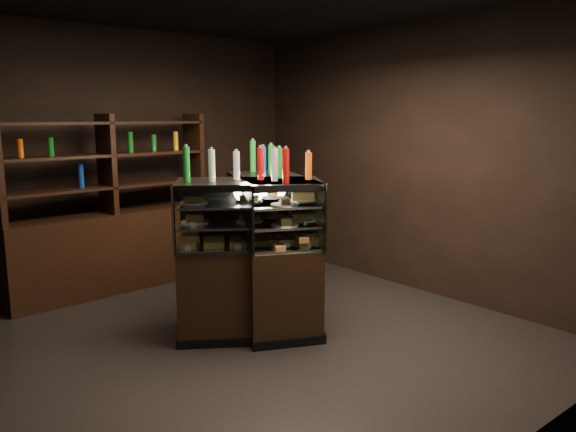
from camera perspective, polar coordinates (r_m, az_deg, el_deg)
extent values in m
plane|color=black|center=(5.19, -5.90, -12.29)|extent=(5.00, 5.00, 0.00)
cube|color=black|center=(7.04, -17.57, 5.80)|extent=(5.00, 0.02, 3.00)
cube|color=black|center=(3.08, 20.38, 0.60)|extent=(5.00, 0.02, 3.00)
cube|color=black|center=(6.54, 12.48, 5.73)|extent=(0.02, 5.00, 3.00)
cube|color=black|center=(5.43, -1.63, -6.58)|extent=(1.10, 1.42, 0.83)
cube|color=black|center=(5.55, -1.61, -10.30)|extent=(1.14, 1.46, 0.08)
cube|color=black|center=(5.23, -1.68, 3.66)|extent=(1.10, 1.42, 0.06)
cube|color=silver|center=(5.32, -1.65, -2.20)|extent=(1.04, 1.35, 0.02)
cube|color=silver|center=(5.28, -1.66, -0.13)|extent=(1.04, 1.35, 0.02)
cube|color=silver|center=(5.25, -1.67, 1.76)|extent=(1.04, 1.35, 0.02)
cube|color=white|center=(5.35, 1.74, 0.96)|extent=(0.53, 1.16, 0.59)
cylinder|color=silver|center=(5.95, -0.12, 1.90)|extent=(0.03, 0.03, 0.61)
cylinder|color=silver|center=(4.75, 3.84, -0.22)|extent=(0.03, 0.03, 0.61)
cube|color=black|center=(5.17, -3.86, -7.46)|extent=(1.41, 1.23, 0.83)
cube|color=black|center=(5.29, -3.81, -11.33)|extent=(1.45, 1.27, 0.08)
cube|color=black|center=(4.96, -3.99, 3.28)|extent=(1.41, 1.23, 0.06)
cube|color=silver|center=(5.06, -3.92, -2.87)|extent=(1.34, 1.16, 0.02)
cube|color=silver|center=(5.02, -3.94, -0.69)|extent=(1.34, 1.16, 0.02)
cube|color=silver|center=(4.99, -3.97, 1.29)|extent=(1.34, 1.16, 0.02)
cube|color=white|center=(4.68, -3.82, -0.39)|extent=(1.06, 0.71, 0.59)
cylinder|color=silver|center=(4.75, 3.84, -0.22)|extent=(0.03, 0.03, 0.61)
cylinder|color=silver|center=(4.71, -11.56, -0.51)|extent=(0.03, 0.03, 0.61)
cube|color=#DC914F|center=(4.82, 0.20, -3.04)|extent=(0.16, 0.20, 0.06)
cube|color=#DC914F|center=(5.02, -0.45, -2.51)|extent=(0.16, 0.20, 0.06)
cube|color=#DC914F|center=(5.22, -1.04, -2.01)|extent=(0.16, 0.20, 0.06)
cube|color=#DC914F|center=(5.42, -1.59, -1.55)|extent=(0.16, 0.20, 0.06)
cube|color=#DC914F|center=(5.62, -2.10, -1.13)|extent=(0.16, 0.20, 0.06)
cube|color=#DC914F|center=(5.83, -2.57, -0.73)|extent=(0.16, 0.20, 0.06)
cylinder|color=white|center=(4.82, -0.33, -0.91)|extent=(0.24, 0.24, 0.02)
cube|color=#DC914F|center=(4.81, -0.33, -0.50)|extent=(0.15, 0.19, 0.05)
cylinder|color=white|center=(5.28, -1.66, 0.06)|extent=(0.24, 0.24, 0.02)
cube|color=#DC914F|center=(5.27, -1.66, 0.43)|extent=(0.15, 0.19, 0.05)
cylinder|color=white|center=(5.74, -2.78, 0.87)|extent=(0.24, 0.24, 0.02)
cube|color=#DC914F|center=(5.74, -2.79, 1.21)|extent=(0.15, 0.19, 0.05)
cylinder|color=white|center=(4.79, -0.33, 1.16)|extent=(0.24, 0.24, 0.02)
cube|color=#DC914F|center=(4.78, -0.33, 1.56)|extent=(0.15, 0.19, 0.05)
cylinder|color=white|center=(5.25, -1.67, 1.95)|extent=(0.24, 0.24, 0.02)
cube|color=#DC914F|center=(5.25, -1.67, 2.32)|extent=(0.15, 0.19, 0.05)
cylinder|color=white|center=(5.72, -2.80, 2.61)|extent=(0.24, 0.24, 0.02)
cube|color=#DC914F|center=(5.71, -2.80, 2.96)|extent=(0.15, 0.19, 0.05)
cube|color=#DC914F|center=(5.03, -10.00, -2.63)|extent=(0.20, 0.17, 0.06)
cube|color=#DC914F|center=(5.02, -7.57, -2.59)|extent=(0.20, 0.17, 0.06)
cube|color=#DC914F|center=(5.02, -5.13, -2.55)|extent=(0.20, 0.17, 0.06)
cube|color=#DC914F|center=(5.02, -2.69, -2.50)|extent=(0.20, 0.17, 0.06)
cube|color=#DC914F|center=(5.04, -0.27, -2.45)|extent=(0.20, 0.17, 0.06)
cube|color=#DC914F|center=(5.06, 2.13, -2.39)|extent=(0.20, 0.17, 0.06)
cylinder|color=white|center=(5.02, -9.46, -0.60)|extent=(0.24, 0.24, 0.02)
cube|color=#DC914F|center=(5.01, -9.47, -0.21)|extent=(0.19, 0.16, 0.05)
cylinder|color=white|center=(5.01, -3.95, -0.50)|extent=(0.24, 0.24, 0.02)
cube|color=#DC914F|center=(5.01, -3.95, -0.11)|extent=(0.19, 0.16, 0.05)
cylinder|color=white|center=(5.05, 1.53, -0.40)|extent=(0.24, 0.24, 0.02)
cube|color=#DC914F|center=(5.05, 1.53, -0.01)|extent=(0.19, 0.16, 0.05)
cylinder|color=white|center=(4.99, -9.51, 1.39)|extent=(0.24, 0.24, 0.02)
cube|color=#DC914F|center=(4.99, -9.53, 1.78)|extent=(0.19, 0.16, 0.05)
cylinder|color=white|center=(4.98, -3.97, 1.49)|extent=(0.24, 0.24, 0.02)
cube|color=#DC914F|center=(4.98, -3.98, 1.88)|extent=(0.19, 0.16, 0.05)
cylinder|color=white|center=(5.02, 1.54, 1.58)|extent=(0.24, 0.24, 0.02)
cube|color=#DC914F|center=(5.02, 1.54, 1.97)|extent=(0.19, 0.16, 0.05)
cylinder|color=black|center=(4.70, -0.17, 5.01)|extent=(0.06, 0.06, 0.28)
cylinder|color=silver|center=(4.69, -0.17, 6.83)|extent=(0.03, 0.03, 0.02)
cylinder|color=yellow|center=(4.90, -0.82, 5.22)|extent=(0.06, 0.06, 0.28)
cylinder|color=silver|center=(4.89, -0.82, 6.97)|extent=(0.03, 0.03, 0.02)
cylinder|color=#147223|center=(5.11, -1.41, 5.42)|extent=(0.06, 0.06, 0.28)
cylinder|color=silver|center=(5.10, -1.42, 7.10)|extent=(0.03, 0.03, 0.02)
cylinder|color=#D8590A|center=(5.32, -1.96, 5.60)|extent=(0.06, 0.06, 0.28)
cylinder|color=silver|center=(5.31, -1.97, 7.22)|extent=(0.03, 0.03, 0.02)
cylinder|color=#B20C0A|center=(5.52, -2.47, 5.77)|extent=(0.06, 0.06, 0.28)
cylinder|color=silver|center=(5.51, -2.48, 7.32)|extent=(0.03, 0.03, 0.02)
cylinder|color=#0F38B2|center=(5.73, -2.94, 5.92)|extent=(0.06, 0.06, 0.28)
cylinder|color=silver|center=(5.72, -2.95, 7.42)|extent=(0.03, 0.03, 0.02)
cylinder|color=black|center=(4.96, -10.21, 5.12)|extent=(0.06, 0.06, 0.28)
cylinder|color=silver|center=(4.95, -10.27, 6.85)|extent=(0.03, 0.03, 0.02)
cylinder|color=yellow|center=(4.95, -7.74, 5.17)|extent=(0.06, 0.06, 0.28)
cylinder|color=silver|center=(4.93, -7.78, 6.91)|extent=(0.03, 0.03, 0.02)
cylinder|color=#147223|center=(4.94, -5.26, 5.22)|extent=(0.06, 0.06, 0.28)
cylinder|color=silver|center=(4.93, -5.29, 6.96)|extent=(0.03, 0.03, 0.02)
cylinder|color=#D8590A|center=(4.95, -2.78, 5.26)|extent=(0.06, 0.06, 0.28)
cylinder|color=silver|center=(4.94, -2.79, 6.99)|extent=(0.03, 0.03, 0.02)
cylinder|color=#B20C0A|center=(4.97, -0.31, 5.28)|extent=(0.06, 0.06, 0.28)
cylinder|color=silver|center=(4.96, -0.31, 7.01)|extent=(0.03, 0.03, 0.02)
cylinder|color=#0F38B2|center=(4.99, 2.14, 5.30)|extent=(0.06, 0.06, 0.28)
cylinder|color=silver|center=(4.98, 2.15, 7.02)|extent=(0.03, 0.03, 0.02)
cylinder|color=black|center=(6.63, -1.51, -6.47)|extent=(0.21, 0.21, 0.16)
cone|color=#175118|center=(6.55, -1.53, -3.94)|extent=(0.32, 0.32, 0.44)
cone|color=#175118|center=(6.52, -1.53, -2.68)|extent=(0.25, 0.25, 0.31)
cube|color=black|center=(6.70, -17.47, -3.51)|extent=(2.38, 0.57, 0.90)
cube|color=black|center=(6.54, -17.94, 5.04)|extent=(0.08, 0.38, 1.10)
cube|color=black|center=(7.11, -9.54, 5.76)|extent=(0.08, 0.38, 1.10)
cube|color=black|center=(6.57, -17.82, 2.87)|extent=(2.33, 0.53, 0.03)
cube|color=black|center=(6.53, -17.98, 5.91)|extent=(2.33, 0.53, 0.03)
cube|color=black|center=(6.52, -18.15, 8.98)|extent=(2.33, 0.53, 0.03)
cylinder|color=black|center=(6.22, -25.32, 3.16)|extent=(0.06, 0.06, 0.22)
cylinder|color=yellow|center=(6.32, -22.76, 3.44)|extent=(0.06, 0.06, 0.22)
cylinder|color=#147223|center=(6.43, -20.27, 3.70)|extent=(0.06, 0.06, 0.22)
cylinder|color=#D8590A|center=(6.55, -17.88, 3.95)|extent=(0.06, 0.06, 0.22)
cylinder|color=#B20C0A|center=(6.69, -15.57, 4.18)|extent=(0.06, 0.06, 0.22)
cylinder|color=#0F38B2|center=(6.83, -13.36, 4.40)|extent=(0.06, 0.06, 0.22)
cylinder|color=silver|center=(6.98, -11.24, 4.60)|extent=(0.06, 0.06, 0.22)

